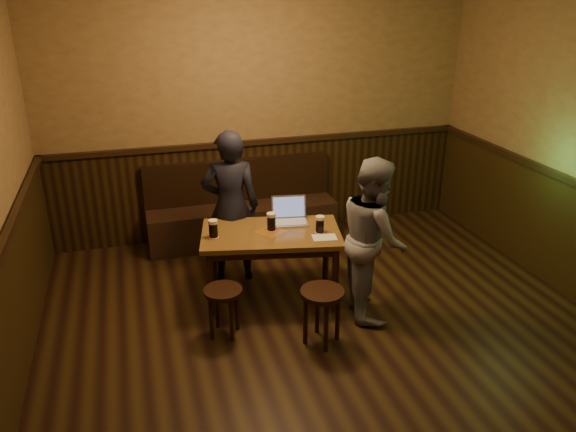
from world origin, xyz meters
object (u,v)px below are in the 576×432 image
Objects in this scene: pint_right at (320,224)px; person_grey at (373,238)px; laptop at (290,215)px; person_suit at (231,207)px; pint_mid at (271,222)px; bench at (242,215)px; stool_right at (322,301)px; pub_table at (271,241)px; pint_left at (213,229)px; stool_left at (223,298)px.

pint_right is 0.11× the size of person_grey.
laptop is 0.90m from person_grey.
person_suit is at bearing 59.27° from person_grey.
person_suit is 1.48m from person_grey.
laptop is at bearing 34.48° from pint_mid.
bench is 4.40× the size of stool_right.
person_grey is at bearing -66.30° from bench.
person_grey is at bearing -42.25° from pint_right.
pub_table is 0.57m from pint_left.
laptop is (0.78, 0.16, -0.02)m from pint_left.
pub_table is 0.80m from stool_left.
bench is 13.34× the size of pint_right.
person_grey is (0.82, -0.49, 0.14)m from pub_table.
pub_table is (-0.00, -1.38, 0.29)m from bench.
stool_right is at bearing -64.27° from pub_table.
bench is 5.88× the size of laptop.
pint_mid is (0.01, 0.04, 0.18)m from pub_table.
pint_mid is (0.01, -1.34, 0.47)m from bench.
bench is 1.65m from pint_right.
pub_table is at bearing -2.98° from pint_left.
laptop is (0.02, 1.04, 0.36)m from stool_right.
person_grey is at bearing 30.84° from stool_right.
laptop is at bearing 50.31° from pub_table.
person_grey is (0.61, 0.36, 0.34)m from stool_right.
stool_right is at bearing -23.76° from stool_left.
laptop is at bearing 160.74° from person_suit.
laptop is at bearing 51.41° from person_grey.
pint_mid reaches higher than stool_left.
pub_table is 0.49m from pint_right.
laptop is at bearing 120.51° from pint_right.
person_suit is at bearing 61.67° from pint_left.
stool_right is at bearing 131.82° from person_grey.
stool_left is 0.90× the size of stool_right.
bench is at bearing 95.50° from stool_right.
person_suit is (0.25, 0.47, 0.01)m from pint_left.
stool_left is (-0.56, -1.89, 0.05)m from bench.
stool_right is 0.99m from pint_mid.
stool_left is 1.43m from person_grey.
pint_left is at bearing 87.66° from stool_left.
stool_left is 0.68m from pint_left.
bench is 1.41m from pub_table.
pint_left is 0.99× the size of pint_mid.
pub_table is 8.22× the size of pint_left.
pint_left reaches higher than stool_right.
pint_mid is at bearing -89.41° from bench.
pub_table is 0.90× the size of person_suit.
person_suit reaches higher than pub_table.
person_grey is (1.36, -0.52, -0.04)m from pint_left.
pint_left reaches higher than stool_left.
person_grey reaches higher than pint_mid.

